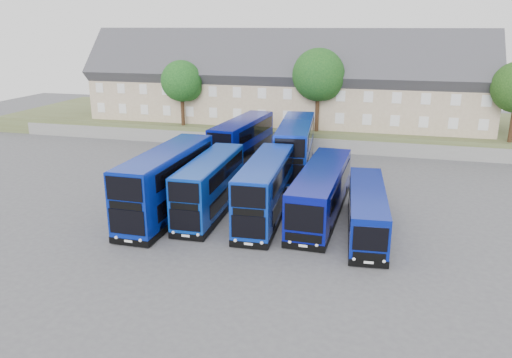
# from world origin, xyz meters

# --- Properties ---
(ground) EXTENTS (120.00, 120.00, 0.00)m
(ground) POSITION_xyz_m (0.00, 0.00, 0.00)
(ground) COLOR #4D4D52
(ground) RESTS_ON ground
(retaining_wall) EXTENTS (70.00, 0.40, 1.50)m
(retaining_wall) POSITION_xyz_m (0.00, 24.00, 0.75)
(retaining_wall) COLOR slate
(retaining_wall) RESTS_ON ground
(earth_bank) EXTENTS (80.00, 20.00, 2.00)m
(earth_bank) POSITION_xyz_m (0.00, 34.00, 1.00)
(earth_bank) COLOR brown
(earth_bank) RESTS_ON ground
(terrace_row) EXTENTS (48.00, 10.40, 11.20)m
(terrace_row) POSITION_xyz_m (-3.00, 30.00, 6.60)
(terrace_row) COLOR tan
(terrace_row) RESTS_ON earth_bank
(dd_front_left) EXTENTS (2.88, 12.13, 4.81)m
(dd_front_left) POSITION_xyz_m (-5.66, 1.97, 2.37)
(dd_front_left) COLOR #071E8F
(dd_front_left) RESTS_ON ground
(dd_front_mid) EXTENTS (2.68, 10.56, 4.17)m
(dd_front_mid) POSITION_xyz_m (-2.67, 2.88, 2.05)
(dd_front_mid) COLOR #08339D
(dd_front_mid) RESTS_ON ground
(dd_front_right) EXTENTS (3.00, 11.03, 4.34)m
(dd_front_right) POSITION_xyz_m (1.51, 2.91, 2.13)
(dd_front_right) COLOR #082B9E
(dd_front_right) RESTS_ON ground
(dd_rear_left) EXTENTS (3.62, 11.74, 4.60)m
(dd_rear_left) POSITION_xyz_m (-4.07, 16.35, 2.26)
(dd_rear_left) COLOR #060F79
(dd_rear_left) RESTS_ON ground
(dd_rear_right) EXTENTS (4.01, 12.52, 4.90)m
(dd_rear_right) POSITION_xyz_m (1.53, 14.87, 2.41)
(dd_rear_right) COLOR #0824A1
(dd_rear_right) RESTS_ON ground
(coach_east_a) EXTENTS (3.18, 13.19, 3.58)m
(coach_east_a) POSITION_xyz_m (5.33, 4.59, 1.76)
(coach_east_a) COLOR #060E80
(coach_east_a) RESTS_ON ground
(coach_east_b) EXTENTS (3.19, 11.16, 3.01)m
(coach_east_b) POSITION_xyz_m (8.72, 2.25, 1.47)
(coach_east_b) COLOR navy
(coach_east_b) RESTS_ON ground
(tree_west) EXTENTS (4.80, 4.80, 7.65)m
(tree_west) POSITION_xyz_m (-13.85, 25.10, 7.05)
(tree_west) COLOR #382314
(tree_west) RESTS_ON earth_bank
(tree_mid) EXTENTS (5.76, 5.76, 9.18)m
(tree_mid) POSITION_xyz_m (2.15, 25.60, 8.07)
(tree_mid) COLOR #382314
(tree_mid) RESTS_ON earth_bank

